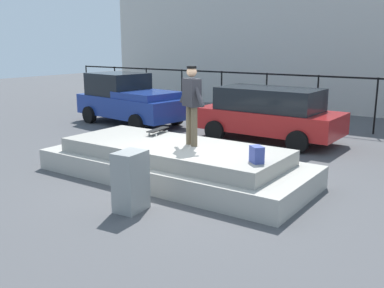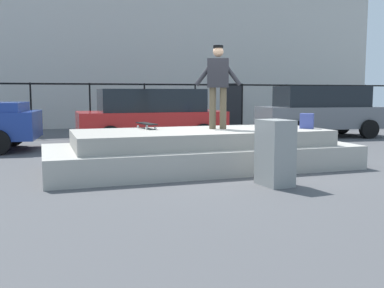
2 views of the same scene
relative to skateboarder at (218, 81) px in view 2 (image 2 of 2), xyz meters
name	(u,v)px [view 2 (image 2 of 2)]	position (x,y,z in m)	size (l,w,h in m)	color
ground_plane	(235,170)	(0.16, -0.55, -1.80)	(60.00, 60.00, 0.00)	#4C4C4F
concrete_ledge	(201,151)	(-0.42, -0.12, -1.44)	(6.26, 2.53, 0.79)	#ADA89E
skateboarder	(218,81)	(0.00, 0.00, 0.00)	(0.93, 0.50, 1.73)	brown
skateboard	(147,124)	(-1.41, 0.56, -0.91)	(0.30, 0.80, 0.12)	black
backpack	(307,121)	(1.85, -0.51, -0.85)	(0.28, 0.20, 0.32)	#3F4C99
car_red_hatchback_mid	(151,114)	(-0.32, 4.67, -0.91)	(4.46, 2.20, 1.66)	#B21E1E
car_grey_hatchback_far	(321,110)	(5.81, 4.70, -0.86)	(4.49, 2.38, 1.78)	slate
utility_box	(275,153)	(0.16, -2.17, -1.25)	(0.44, 0.60, 1.11)	gray
fence_row	(145,99)	(0.16, 7.68, -0.49)	(24.06, 0.06, 1.90)	black
warehouse_building	(114,54)	(0.16, 14.61, 1.74)	(26.38, 7.01, 7.06)	beige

